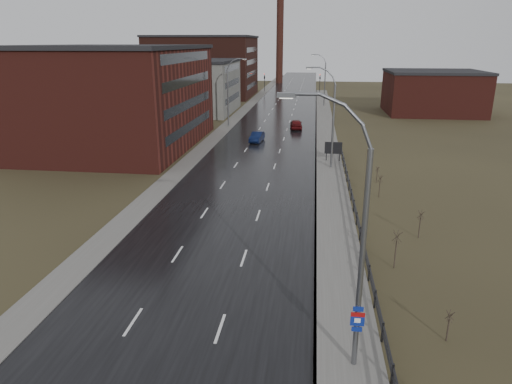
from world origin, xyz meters
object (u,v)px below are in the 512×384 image
(car_near, at_px, (257,137))
(car_far, at_px, (296,124))
(streetlight_main, at_px, (355,243))
(billboard, at_px, (333,149))

(car_near, height_order, car_far, car_far)
(streetlight_main, relative_size, car_far, 2.53)
(streetlight_main, bearing_deg, car_near, 101.82)
(billboard, bearing_deg, streetlight_main, -90.97)
(billboard, height_order, car_far, billboard)
(streetlight_main, height_order, car_far, streetlight_main)
(streetlight_main, xyz_separation_m, billboard, (0.63, 37.02, -4.37))
(billboard, xyz_separation_m, car_far, (-5.33, 21.53, -0.87))
(billboard, distance_m, car_near, 14.87)
(car_near, bearing_deg, streetlight_main, -72.54)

